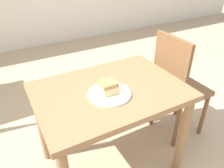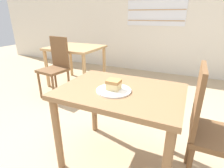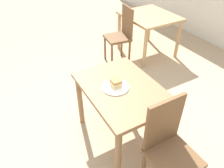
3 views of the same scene
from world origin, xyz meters
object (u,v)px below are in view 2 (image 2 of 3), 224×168
plate (114,90)px  dining_table_far (76,53)px  cake_slice (114,85)px  chair_near_window (209,127)px  chair_far_corner (56,65)px  dining_table_near (120,102)px

plate → dining_table_far: bearing=133.6°
cake_slice → chair_near_window: bearing=8.1°
dining_table_far → plate: (1.46, -1.53, 0.11)m
chair_far_corner → cake_slice: (1.43, -0.94, 0.25)m
chair_far_corner → cake_slice: bearing=-26.1°
chair_far_corner → plate: 1.73m
chair_far_corner → chair_near_window: bearing=-14.3°
cake_slice → chair_far_corner: bearing=146.7°
dining_table_near → chair_near_window: size_ratio=1.01×
chair_near_window → cake_slice: bearing=98.1°
chair_near_window → chair_far_corner: same height
plate → cake_slice: cake_slice is taller
dining_table_far → cake_slice: cake_slice is taller
dining_table_near → plate: plate is taller
chair_near_window → cake_slice: (-0.70, -0.10, 0.25)m
dining_table_near → chair_near_window: (0.67, 0.05, -0.08)m
dining_table_near → dining_table_far: size_ratio=1.05×
dining_table_near → chair_far_corner: chair_far_corner is taller
dining_table_far → dining_table_near: bearing=-44.6°
dining_table_near → chair_far_corner: 1.71m
chair_far_corner → cake_slice: chair_far_corner is taller
dining_table_near → cake_slice: 0.18m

